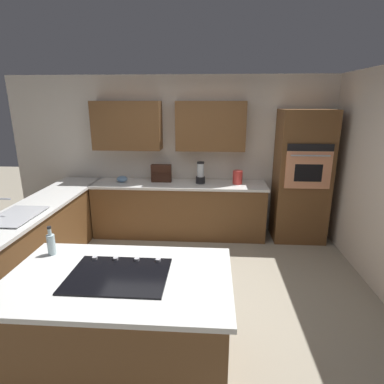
{
  "coord_description": "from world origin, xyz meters",
  "views": [
    {
      "loc": [
        -0.45,
        3.22,
        2.2
      ],
      "look_at": [
        -0.17,
        -0.94,
        0.98
      ],
      "focal_mm": 29.41,
      "sensor_mm": 36.0,
      "label": 1
    }
  ],
  "objects_px": {
    "sink_unit": "(15,216)",
    "mixing_bowl": "(122,179)",
    "spice_rack": "(161,173)",
    "oil_bottle": "(51,244)",
    "cooktop": "(119,275)",
    "kettle": "(238,177)",
    "wall_oven": "(301,177)",
    "blender": "(200,174)"
  },
  "relations": [
    {
      "from": "spice_rack",
      "to": "oil_bottle",
      "type": "bearing_deg",
      "value": 78.2
    },
    {
      "from": "mixing_bowl",
      "to": "spice_rack",
      "type": "bearing_deg",
      "value": -175.48
    },
    {
      "from": "blender",
      "to": "mixing_bowl",
      "type": "bearing_deg",
      "value": -0.0
    },
    {
      "from": "blender",
      "to": "cooktop",
      "type": "bearing_deg",
      "value": 79.84
    },
    {
      "from": "spice_rack",
      "to": "cooktop",
      "type": "bearing_deg",
      "value": 92.69
    },
    {
      "from": "sink_unit",
      "to": "spice_rack",
      "type": "xyz_separation_m",
      "value": [
        -1.43,
        -1.75,
        0.13
      ]
    },
    {
      "from": "spice_rack",
      "to": "blender",
      "type": "bearing_deg",
      "value": 175.48
    },
    {
      "from": "sink_unit",
      "to": "blender",
      "type": "bearing_deg",
      "value": -140.72
    },
    {
      "from": "blender",
      "to": "oil_bottle",
      "type": "distance_m",
      "value": 2.82
    },
    {
      "from": "blender",
      "to": "sink_unit",
      "type": "bearing_deg",
      "value": 39.28
    },
    {
      "from": "blender",
      "to": "kettle",
      "type": "height_order",
      "value": "blender"
    },
    {
      "from": "sink_unit",
      "to": "kettle",
      "type": "xyz_separation_m",
      "value": [
        -2.68,
        -1.7,
        0.09
      ]
    },
    {
      "from": "sink_unit",
      "to": "spice_rack",
      "type": "bearing_deg",
      "value": -129.2
    },
    {
      "from": "spice_rack",
      "to": "wall_oven",
      "type": "bearing_deg",
      "value": 177.86
    },
    {
      "from": "kettle",
      "to": "oil_bottle",
      "type": "height_order",
      "value": "oil_bottle"
    },
    {
      "from": "cooktop",
      "to": "kettle",
      "type": "xyz_separation_m",
      "value": [
        -1.11,
        -2.86,
        0.1
      ]
    },
    {
      "from": "wall_oven",
      "to": "kettle",
      "type": "relative_size",
      "value": 9.48
    },
    {
      "from": "cooktop",
      "to": "kettle",
      "type": "height_order",
      "value": "kettle"
    },
    {
      "from": "wall_oven",
      "to": "mixing_bowl",
      "type": "distance_m",
      "value": 2.9
    },
    {
      "from": "spice_rack",
      "to": "oil_bottle",
      "type": "height_order",
      "value": "spice_rack"
    },
    {
      "from": "wall_oven",
      "to": "oil_bottle",
      "type": "height_order",
      "value": "wall_oven"
    },
    {
      "from": "cooktop",
      "to": "spice_rack",
      "type": "distance_m",
      "value": 2.92
    },
    {
      "from": "sink_unit",
      "to": "kettle",
      "type": "distance_m",
      "value": 3.17
    },
    {
      "from": "wall_oven",
      "to": "sink_unit",
      "type": "distance_m",
      "value": 4.04
    },
    {
      "from": "sink_unit",
      "to": "cooktop",
      "type": "distance_m",
      "value": 1.95
    },
    {
      "from": "sink_unit",
      "to": "cooktop",
      "type": "relative_size",
      "value": 0.92
    },
    {
      "from": "spice_rack",
      "to": "kettle",
      "type": "relative_size",
      "value": 1.51
    },
    {
      "from": "oil_bottle",
      "to": "wall_oven",
      "type": "bearing_deg",
      "value": -137.9
    },
    {
      "from": "wall_oven",
      "to": "kettle",
      "type": "xyz_separation_m",
      "value": [
        1.0,
        -0.03,
        -0.03
      ]
    },
    {
      "from": "mixing_bowl",
      "to": "kettle",
      "type": "relative_size",
      "value": 0.82
    },
    {
      "from": "blender",
      "to": "spice_rack",
      "type": "xyz_separation_m",
      "value": [
        0.65,
        -0.05,
        -0.01
      ]
    },
    {
      "from": "mixing_bowl",
      "to": "cooktop",
      "type": "bearing_deg",
      "value": 105.36
    },
    {
      "from": "wall_oven",
      "to": "mixing_bowl",
      "type": "bearing_deg",
      "value": -0.65
    },
    {
      "from": "blender",
      "to": "spice_rack",
      "type": "distance_m",
      "value": 0.65
    },
    {
      "from": "sink_unit",
      "to": "mixing_bowl",
      "type": "height_order",
      "value": "sink_unit"
    },
    {
      "from": "cooktop",
      "to": "spice_rack",
      "type": "relative_size",
      "value": 2.31
    },
    {
      "from": "wall_oven",
      "to": "cooktop",
      "type": "relative_size",
      "value": 2.73
    },
    {
      "from": "wall_oven",
      "to": "oil_bottle",
      "type": "xyz_separation_m",
      "value": [
        2.8,
        2.53,
        -0.04
      ]
    },
    {
      "from": "kettle",
      "to": "oil_bottle",
      "type": "relative_size",
      "value": 0.83
    },
    {
      "from": "sink_unit",
      "to": "kettle",
      "type": "height_order",
      "value": "sink_unit"
    },
    {
      "from": "sink_unit",
      "to": "wall_oven",
      "type": "bearing_deg",
      "value": -155.62
    },
    {
      "from": "spice_rack",
      "to": "sink_unit",
      "type": "bearing_deg",
      "value": 50.8
    }
  ]
}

